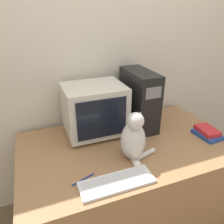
% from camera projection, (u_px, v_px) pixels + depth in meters
% --- Properties ---
extents(wall_back, '(7.00, 0.05, 2.50)m').
position_uv_depth(wall_back, '(103.00, 62.00, 1.83)').
color(wall_back, beige).
rests_on(wall_back, ground_plane).
extents(desk, '(1.54, 0.91, 0.76)m').
position_uv_depth(desk, '(126.00, 183.00, 1.77)').
color(desk, '#9E7047').
rests_on(desk, ground_plane).
extents(crt_monitor, '(0.45, 0.37, 0.39)m').
position_uv_depth(crt_monitor, '(94.00, 109.00, 1.66)').
color(crt_monitor, beige).
rests_on(crt_monitor, desk).
extents(computer_tower, '(0.18, 0.42, 0.47)m').
position_uv_depth(computer_tower, '(139.00, 99.00, 1.77)').
color(computer_tower, black).
rests_on(computer_tower, desk).
extents(keyboard, '(0.43, 0.15, 0.02)m').
position_uv_depth(keyboard, '(117.00, 182.00, 1.24)').
color(keyboard, silver).
rests_on(keyboard, desk).
extents(cat, '(0.26, 0.22, 0.35)m').
position_uv_depth(cat, '(134.00, 139.00, 1.39)').
color(cat, silver).
rests_on(cat, desk).
extents(book_stack, '(0.16, 0.21, 0.06)m').
position_uv_depth(book_stack, '(207.00, 133.00, 1.70)').
color(book_stack, '#234793').
rests_on(book_stack, desk).
extents(pen, '(0.15, 0.06, 0.01)m').
position_uv_depth(pen, '(83.00, 179.00, 1.27)').
color(pen, navy).
rests_on(pen, desk).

